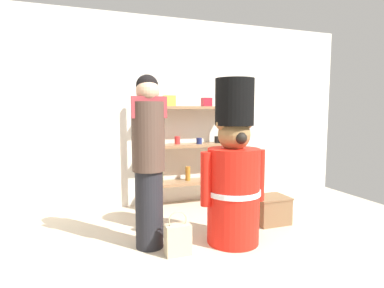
{
  "coord_description": "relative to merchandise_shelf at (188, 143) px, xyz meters",
  "views": [
    {
      "loc": [
        -0.79,
        -2.16,
        1.31
      ],
      "look_at": [
        0.21,
        0.67,
        1.0
      ],
      "focal_mm": 29.4,
      "sensor_mm": 36.0,
      "label": 1
    }
  ],
  "objects": [
    {
      "name": "ground_plane",
      "position": [
        -0.62,
        -1.98,
        -0.87
      ],
      "size": [
        6.4,
        6.4,
        0.0
      ],
      "primitive_type": "plane",
      "color": "beige"
    },
    {
      "name": "person_shopper",
      "position": [
        -0.81,
        -1.23,
        0.0
      ],
      "size": [
        0.33,
        0.31,
        1.65
      ],
      "color": "black",
      "rests_on": "ground_plane"
    },
    {
      "name": "display_crate",
      "position": [
        0.67,
        -1.05,
        -0.71
      ],
      "size": [
        0.4,
        0.34,
        0.32
      ],
      "color": "brown",
      "rests_on": "ground_plane"
    },
    {
      "name": "merchandise_shelf",
      "position": [
        0.0,
        0.0,
        0.0
      ],
      "size": [
        1.26,
        0.35,
        1.75
      ],
      "color": "#93704C",
      "rests_on": "ground_plane"
    },
    {
      "name": "teddy_bear_guard",
      "position": [
        0.0,
        -1.4,
        -0.17
      ],
      "size": [
        0.69,
        0.54,
        1.63
      ],
      "color": "red",
      "rests_on": "ground_plane"
    },
    {
      "name": "back_wall",
      "position": [
        -0.62,
        0.22,
        0.43
      ],
      "size": [
        6.4,
        0.12,
        2.6
      ],
      "primitive_type": "cube",
      "color": "silver",
      "rests_on": "ground_plane"
    },
    {
      "name": "shopping_bag",
      "position": [
        -0.6,
        -1.48,
        -0.72
      ],
      "size": [
        0.23,
        0.13,
        0.41
      ],
      "color": "#C1AD89",
      "rests_on": "ground_plane"
    }
  ]
}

